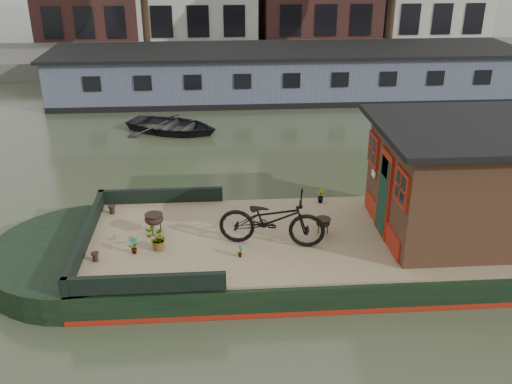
{
  "coord_description": "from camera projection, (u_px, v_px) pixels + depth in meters",
  "views": [
    {
      "loc": [
        -3.09,
        -10.8,
        6.65
      ],
      "look_at": [
        -2.28,
        0.5,
        1.49
      ],
      "focal_mm": 40.0,
      "sensor_mm": 36.0,
      "label": 1
    }
  ],
  "objects": [
    {
      "name": "bow_bulwark",
      "position": [
        127.0,
        234.0,
        12.09
      ],
      "size": [
        3.0,
        4.0,
        0.35
      ],
      "color": "black",
      "rests_on": "houseboat_deck"
    },
    {
      "name": "cabin",
      "position": [
        467.0,
        179.0,
        12.13
      ],
      "size": [
        4.0,
        3.5,
        2.42
      ],
      "color": "black",
      "rests_on": "houseboat_deck"
    },
    {
      "name": "brazier_rear",
      "position": [
        154.0,
        223.0,
        12.43
      ],
      "size": [
        0.55,
        0.55,
        0.45
      ],
      "primitive_type": null,
      "rotation": [
        0.0,
        0.0,
        -0.43
      ],
      "color": "black",
      "rests_on": "houseboat_deck"
    },
    {
      "name": "potted_plant_c",
      "position": [
        157.0,
        240.0,
        11.74
      ],
      "size": [
        0.58,
        0.57,
        0.49
      ],
      "primitive_type": "imported",
      "rotation": [
        0.0,
        0.0,
        3.82
      ],
      "color": "brown",
      "rests_on": "houseboat_deck"
    },
    {
      "name": "brazier_front",
      "position": [
        323.0,
        227.0,
        12.36
      ],
      "size": [
        0.43,
        0.43,
        0.39
      ],
      "primitive_type": null,
      "rotation": [
        0.0,
        0.0,
        -0.22
      ],
      "color": "black",
      "rests_on": "houseboat_deck"
    },
    {
      "name": "potted_plant_b",
      "position": [
        320.0,
        196.0,
        13.88
      ],
      "size": [
        0.2,
        0.22,
        0.33
      ],
      "primitive_type": "imported",
      "rotation": [
        0.0,
        0.0,
        1.9
      ],
      "color": "maroon",
      "rests_on": "houseboat_deck"
    },
    {
      "name": "bicycle",
      "position": [
        272.0,
        219.0,
        11.83
      ],
      "size": [
        2.33,
        1.21,
        1.17
      ],
      "primitive_type": "imported",
      "rotation": [
        0.0,
        0.0,
        1.37
      ],
      "color": "black",
      "rests_on": "houseboat_deck"
    },
    {
      "name": "houseboat_hull",
      "position": [
        300.0,
        250.0,
        12.56
      ],
      "size": [
        14.01,
        4.02,
        0.6
      ],
      "color": "black",
      "rests_on": "ground"
    },
    {
      "name": "potted_plant_a",
      "position": [
        133.0,
        245.0,
        11.63
      ],
      "size": [
        0.25,
        0.23,
        0.39
      ],
      "primitive_type": "imported",
      "rotation": [
        0.0,
        0.0,
        0.6
      ],
      "color": "brown",
      "rests_on": "houseboat_deck"
    },
    {
      "name": "dinghy",
      "position": [
        173.0,
        122.0,
        20.8
      ],
      "size": [
        4.18,
        3.7,
        0.72
      ],
      "primitive_type": "imported",
      "rotation": [
        0.0,
        0.0,
        1.13
      ],
      "color": "black",
      "rests_on": "ground"
    },
    {
      "name": "bollard_port",
      "position": [
        112.0,
        210.0,
        13.34
      ],
      "size": [
        0.18,
        0.18,
        0.2
      ],
      "primitive_type": "cylinder",
      "color": "black",
      "rests_on": "houseboat_deck"
    },
    {
      "name": "potted_plant_e",
      "position": [
        240.0,
        251.0,
        11.53
      ],
      "size": [
        0.14,
        0.17,
        0.28
      ],
      "primitive_type": "imported",
      "rotation": [
        0.0,
        0.0,
        1.28
      ],
      "color": "brown",
      "rests_on": "houseboat_deck"
    },
    {
      "name": "bollard_stbd",
      "position": [
        95.0,
        257.0,
        11.4
      ],
      "size": [
        0.16,
        0.16,
        0.19
      ],
      "primitive_type": "cylinder",
      "color": "black",
      "rests_on": "houseboat_deck"
    },
    {
      "name": "quay",
      "position": [
        271.0,
        58.0,
        31.19
      ],
      "size": [
        60.0,
        6.0,
        0.9
      ],
      "primitive_type": "cube",
      "color": "#47443F",
      "rests_on": "ground"
    },
    {
      "name": "houseboat_deck",
      "position": [
        361.0,
        234.0,
        12.5
      ],
      "size": [
        11.8,
        3.8,
        0.05
      ],
      "primitive_type": "cube",
      "color": "#94875B",
      "rests_on": "houseboat_hull"
    },
    {
      "name": "far_houseboat",
      "position": [
        286.0,
        75.0,
        25.07
      ],
      "size": [
        20.4,
        4.4,
        2.11
      ],
      "color": "#515A6C",
      "rests_on": "ground"
    },
    {
      "name": "ground",
      "position": [
        359.0,
        259.0,
        12.76
      ],
      "size": [
        120.0,
        120.0,
        0.0
      ],
      "primitive_type": "plane",
      "color": "#27301E",
      "rests_on": "ground"
    }
  ]
}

